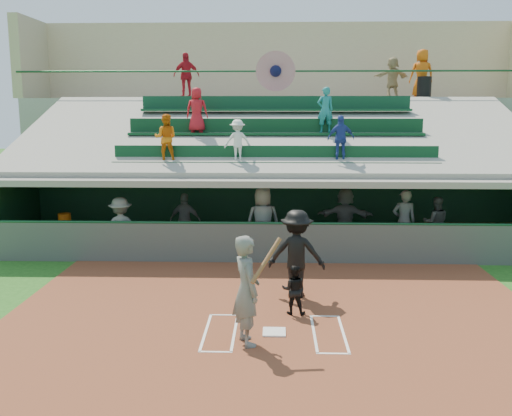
{
  "coord_description": "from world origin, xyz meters",
  "views": [
    {
      "loc": [
        -0.0,
        -10.19,
        4.19
      ],
      "look_at": [
        -0.46,
        3.5,
        1.8
      ],
      "focal_mm": 40.0,
      "sensor_mm": 36.0,
      "label": 1
    }
  ],
  "objects_px": {
    "catcher": "(294,290)",
    "water_cooler": "(65,220)",
    "batter_at_plate": "(247,290)",
    "trash_bin": "(424,87)",
    "white_table": "(68,237)",
    "home_plate": "(274,332)"
  },
  "relations": [
    {
      "from": "catcher",
      "to": "water_cooler",
      "type": "bearing_deg",
      "value": -31.93
    },
    {
      "from": "batter_at_plate",
      "to": "trash_bin",
      "type": "distance_m",
      "value": 14.78
    },
    {
      "from": "water_cooler",
      "to": "trash_bin",
      "type": "height_order",
      "value": "trash_bin"
    },
    {
      "from": "white_table",
      "to": "water_cooler",
      "type": "xyz_separation_m",
      "value": [
        -0.05,
        -0.05,
        0.54
      ]
    },
    {
      "from": "catcher",
      "to": "water_cooler",
      "type": "xyz_separation_m",
      "value": [
        -6.64,
        5.17,
        0.41
      ]
    },
    {
      "from": "water_cooler",
      "to": "trash_bin",
      "type": "xyz_separation_m",
      "value": [
        11.94,
        6.11,
        4.06
      ]
    },
    {
      "from": "home_plate",
      "to": "catcher",
      "type": "bearing_deg",
      "value": 69.29
    },
    {
      "from": "water_cooler",
      "to": "trash_bin",
      "type": "bearing_deg",
      "value": 27.09
    },
    {
      "from": "catcher",
      "to": "water_cooler",
      "type": "height_order",
      "value": "water_cooler"
    },
    {
      "from": "white_table",
      "to": "batter_at_plate",
      "type": "bearing_deg",
      "value": -31.61
    },
    {
      "from": "batter_at_plate",
      "to": "white_table",
      "type": "distance_m",
      "value": 8.86
    },
    {
      "from": "white_table",
      "to": "water_cooler",
      "type": "height_order",
      "value": "water_cooler"
    },
    {
      "from": "home_plate",
      "to": "water_cooler",
      "type": "bearing_deg",
      "value": 135.18
    },
    {
      "from": "home_plate",
      "to": "trash_bin",
      "type": "distance_m",
      "value": 14.45
    },
    {
      "from": "water_cooler",
      "to": "catcher",
      "type": "bearing_deg",
      "value": -37.9
    },
    {
      "from": "home_plate",
      "to": "catcher",
      "type": "xyz_separation_m",
      "value": [
        0.39,
        1.04,
        0.5
      ]
    },
    {
      "from": "home_plate",
      "to": "catcher",
      "type": "distance_m",
      "value": 1.22
    },
    {
      "from": "water_cooler",
      "to": "home_plate",
      "type": "bearing_deg",
      "value": -44.82
    },
    {
      "from": "batter_at_plate",
      "to": "white_table",
      "type": "height_order",
      "value": "batter_at_plate"
    },
    {
      "from": "catcher",
      "to": "white_table",
      "type": "xyz_separation_m",
      "value": [
        -6.59,
        5.22,
        -0.13
      ]
    },
    {
      "from": "home_plate",
      "to": "trash_bin",
      "type": "height_order",
      "value": "trash_bin"
    },
    {
      "from": "white_table",
      "to": "water_cooler",
      "type": "relative_size",
      "value": 2.21
    }
  ]
}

